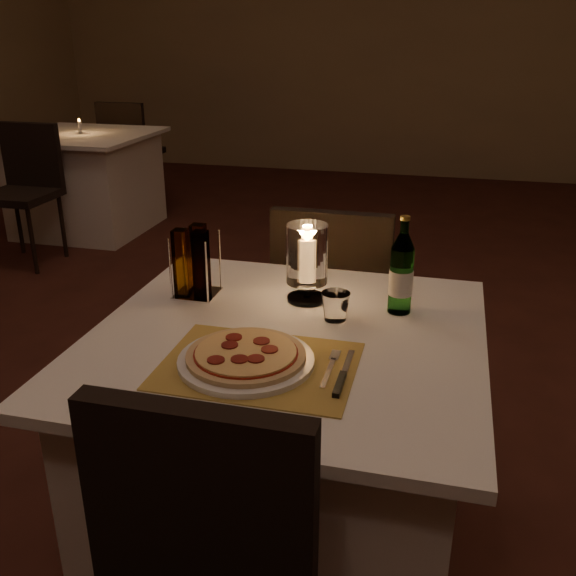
% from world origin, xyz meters
% --- Properties ---
extents(floor, '(8.00, 10.00, 0.02)m').
position_xyz_m(floor, '(0.00, 0.00, -0.01)').
color(floor, '#441D16').
rests_on(floor, ground).
extents(wall_back, '(8.00, 0.02, 3.00)m').
position_xyz_m(wall_back, '(0.00, 5.01, 1.50)').
color(wall_back, '#987E58').
rests_on(wall_back, ground).
extents(main_table, '(1.00, 1.00, 0.74)m').
position_xyz_m(main_table, '(-0.08, -0.50, 0.37)').
color(main_table, white).
rests_on(main_table, ground).
extents(chair_far, '(0.42, 0.42, 0.90)m').
position_xyz_m(chair_far, '(-0.08, 0.21, 0.55)').
color(chair_far, black).
rests_on(chair_far, ground).
extents(placemat, '(0.45, 0.34, 0.00)m').
position_xyz_m(placemat, '(-0.10, -0.68, 0.74)').
color(placemat, '#B3913E').
rests_on(placemat, main_table).
extents(plate, '(0.32, 0.32, 0.01)m').
position_xyz_m(plate, '(-0.13, -0.68, 0.75)').
color(plate, white).
rests_on(plate, placemat).
extents(pizza, '(0.28, 0.28, 0.02)m').
position_xyz_m(pizza, '(-0.13, -0.68, 0.77)').
color(pizza, '#D8B77F').
rests_on(pizza, plate).
extents(fork, '(0.02, 0.18, 0.00)m').
position_xyz_m(fork, '(0.06, -0.65, 0.75)').
color(fork, silver).
rests_on(fork, placemat).
extents(knife, '(0.02, 0.22, 0.01)m').
position_xyz_m(knife, '(0.10, -0.71, 0.75)').
color(knife, black).
rests_on(knife, placemat).
extents(tumbler, '(0.08, 0.08, 0.08)m').
position_xyz_m(tumbler, '(0.03, -0.39, 0.78)').
color(tumbler, white).
rests_on(tumbler, main_table).
extents(water_bottle, '(0.07, 0.07, 0.27)m').
position_xyz_m(water_bottle, '(0.19, -0.29, 0.85)').
color(water_bottle, '#559E55').
rests_on(water_bottle, main_table).
extents(hurricane_candle, '(0.12, 0.12, 0.23)m').
position_xyz_m(hurricane_candle, '(-0.08, -0.27, 0.87)').
color(hurricane_candle, white).
rests_on(hurricane_candle, main_table).
extents(cruet_caddy, '(0.12, 0.12, 0.21)m').
position_xyz_m(cruet_caddy, '(-0.40, -0.32, 0.84)').
color(cruet_caddy, white).
rests_on(cruet_caddy, main_table).
extents(neighbor_table_left, '(1.00, 1.00, 0.74)m').
position_xyz_m(neighbor_table_left, '(-2.40, 2.38, 0.37)').
color(neighbor_table_left, white).
rests_on(neighbor_table_left, ground).
extents(neighbor_chair_la, '(0.42, 0.42, 0.90)m').
position_xyz_m(neighbor_chair_la, '(-2.40, 1.66, 0.55)').
color(neighbor_chair_la, black).
rests_on(neighbor_chair_la, ground).
extents(neighbor_chair_lb, '(0.42, 0.42, 0.90)m').
position_xyz_m(neighbor_chair_lb, '(-2.40, 3.09, 0.55)').
color(neighbor_chair_lb, black).
rests_on(neighbor_chair_lb, ground).
extents(neighbor_candle_left, '(0.03, 0.03, 0.11)m').
position_xyz_m(neighbor_candle_left, '(-2.40, 2.38, 0.79)').
color(neighbor_candle_left, white).
rests_on(neighbor_candle_left, neighbor_table_left).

